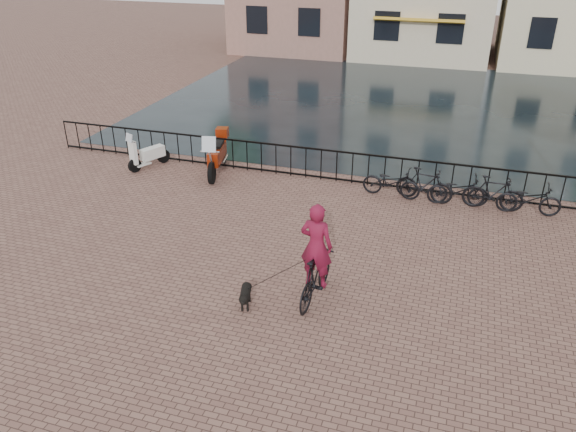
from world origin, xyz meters
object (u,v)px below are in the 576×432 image
(dog, at_px, (246,296))
(motorcycle, at_px, (217,150))
(scooter, at_px, (148,148))
(cyclist, at_px, (316,259))

(dog, distance_m, motorcycle, 7.45)
(motorcycle, distance_m, scooter, 2.39)
(cyclist, xyz_separation_m, dog, (-1.32, -0.71, -0.74))
(cyclist, bearing_deg, scooter, -32.77)
(motorcycle, bearing_deg, scooter, 174.18)
(dog, bearing_deg, cyclist, 13.35)
(cyclist, height_order, scooter, cyclist)
(motorcycle, height_order, scooter, motorcycle)
(cyclist, relative_size, dog, 3.27)
(dog, distance_m, scooter, 8.63)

